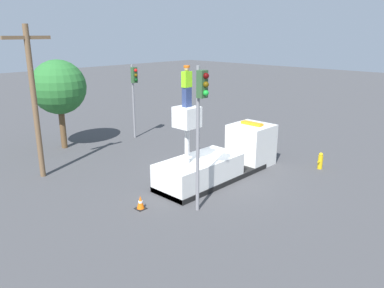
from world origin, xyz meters
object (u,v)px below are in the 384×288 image
traffic_cone_rear (140,203)px  traffic_light_pole (201,112)px  fire_hydrant (320,161)px  utility_pole (34,98)px  bucket_truck (222,160)px  tree_left_bg (59,87)px  worker (187,86)px  traffic_light_across (134,87)px

traffic_cone_rear → traffic_light_pole: bearing=-50.1°
traffic_light_pole → fire_hydrant: (7.98, -1.25, -3.62)m
fire_hydrant → utility_pole: 14.69m
traffic_cone_rear → utility_pole: 7.47m
bucket_truck → tree_left_bg: 11.00m
fire_hydrant → traffic_cone_rear: (-9.53, 3.11, -0.17)m
bucket_truck → worker: worker is taller
worker → traffic_light_across: size_ratio=0.36×
traffic_cone_rear → worker: bearing=-0.2°
traffic_light_across → traffic_cone_rear: 11.34m
bucket_truck → traffic_light_pole: 5.16m
utility_pole → worker: bearing=-59.4°
bucket_truck → traffic_cone_rear: 5.17m
traffic_light_pole → tree_left_bg: bearing=87.6°
traffic_light_pole → traffic_cone_rear: traffic_light_pole is taller
worker → traffic_cone_rear: 5.21m
bucket_truck → utility_pole: utility_pole is taller
traffic_cone_rear → bucket_truck: bearing=-0.1°
traffic_light_across → tree_left_bg: size_ratio=0.91×
worker → tree_left_bg: worker is taller
worker → traffic_cone_rear: size_ratio=3.05×
worker → tree_left_bg: bearing=93.7°
fire_hydrant → utility_pole: utility_pole is taller
bucket_truck → fire_hydrant: (4.40, -3.10, -0.41)m
traffic_light_across → utility_pole: (-7.64, -2.28, 0.47)m
traffic_light_pole → tree_left_bg: 12.01m
fire_hydrant → utility_pole: bearing=138.2°
tree_left_bg → bucket_truck: bearing=-73.0°
bucket_truck → worker: 4.59m
traffic_light_across → tree_left_bg: tree_left_bg is taller
bucket_truck → tree_left_bg: (-3.09, 10.14, 2.92)m
worker → traffic_light_across: 9.59m
traffic_light_pole → tree_left_bg: size_ratio=1.06×
traffic_light_across → tree_left_bg: 4.74m
traffic_light_across → utility_pole: 7.99m
traffic_light_pole → traffic_cone_rear: 4.50m
traffic_light_pole → bucket_truck: bearing=27.3°
bucket_truck → traffic_light_pole: size_ratio=1.26×
bucket_truck → utility_pole: 9.47m
bucket_truck → fire_hydrant: 5.39m
fire_hydrant → traffic_cone_rear: size_ratio=1.56×
worker → traffic_light_across: (3.85, 8.69, -1.25)m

